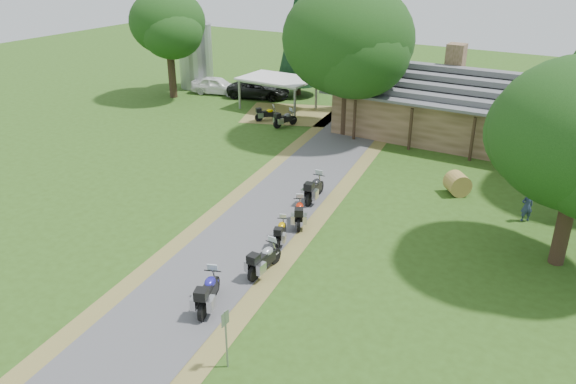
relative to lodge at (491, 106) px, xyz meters
The scene contains 22 objects.
ground 24.86m from the lodge, 104.04° to the right, with size 120.00×120.00×0.00m, color #2D4D15.
driveway 21.17m from the lodge, 108.00° to the right, with size 46.00×46.00×0.00m, color #474649.
lodge is the anchor object (origin of this frame).
silo 27.25m from the lodge, behind, with size 3.10×3.10×6.30m, color gray.
carport 16.74m from the lodge, behind, with size 5.90×3.93×2.56m, color silver, non-canonical shape.
car_white_sedan 24.07m from the lodge, behind, with size 5.83×2.46×1.94m, color white.
car_dark_suv 20.10m from the lodge, behind, with size 5.91×2.52×2.26m, color black.
motorcycle_row_a 25.63m from the lodge, 100.32° to the right, with size 2.13×0.69×1.45m, color #231E9B, non-canonical shape.
motorcycle_row_b 22.50m from the lodge, 100.45° to the right, with size 2.03×0.66×1.39m, color #929498, non-canonical shape.
motorcycle_row_c 20.16m from the lodge, 103.99° to the right, with size 1.68×0.55×1.15m, color #DAA301, non-canonical shape.
motorcycle_row_d 18.29m from the lodge, 105.93° to the right, with size 1.95×0.64×1.34m, color red, non-canonical shape.
motorcycle_row_e 15.81m from the lodge, 111.16° to the right, with size 2.13×0.70×1.46m, color black, non-canonical shape.
motorcycle_carport_a 16.15m from the lodge, 166.50° to the right, with size 1.75×0.57×1.19m, color #DDC000, non-canonical shape.
motorcycle_carport_b 14.44m from the lodge, 162.54° to the right, with size 1.90×0.62×1.30m, color slate, non-canonical shape.
person_a 12.48m from the lodge, 68.89° to the right, with size 0.54×0.39×1.88m, color navy.
person_b 12.59m from the lodge, 60.28° to the right, with size 0.57×0.41×1.99m, color navy.
hay_bale 10.25m from the lodge, 86.18° to the right, with size 1.22×1.22×1.12m, color olive.
sign_post 27.61m from the lodge, 94.20° to the right, with size 0.39×0.07×2.19m, color gray, non-canonical shape.
oak_lodge_left 10.26m from the lodge, 157.52° to the right, with size 8.86×8.86×10.82m, color #163610, non-canonical shape.
oak_silo 26.81m from the lodge, behind, with size 6.37×6.37×10.40m, color #163610, non-canonical shape.
cedar_near 10.95m from the lodge, 159.00° to the left, with size 3.60×3.60×13.13m, color black.
cedar_far 18.19m from the lodge, 165.90° to the left, with size 3.92×3.92×10.03m, color black.
Camera 1 is at (12.96, -14.85, 12.67)m, focal length 35.00 mm.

